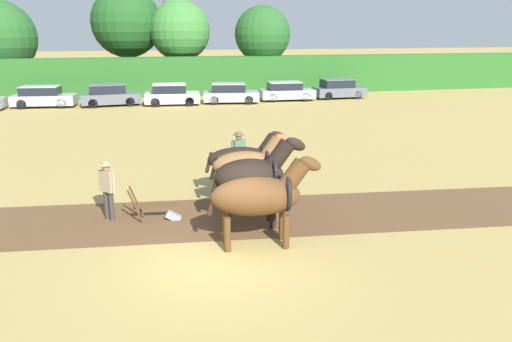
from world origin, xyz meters
The scene contains 19 objects.
ground_plane centered at (0.00, 0.00, 0.00)m, with size 240.00×240.00×0.00m, color #A88E4C.
plowed_furrow_strip centered at (-4.01, 3.29, 0.00)m, with size 35.51×3.42×0.01m, color brown.
hedgerow centered at (0.00, 31.12, 1.58)m, with size 73.33×1.73×3.15m, color #286023.
tree_left centered at (-2.75, 35.52, 5.88)m, with size 6.01×6.01×8.90m.
tree_center_left centered at (1.75, 33.88, 5.20)m, with size 5.17×5.17×7.80m.
tree_center centered at (8.73, 32.71, 4.90)m, with size 4.83×4.83×7.33m.
draft_horse_lead_left centered at (1.21, 0.73, 1.35)m, with size 2.97×1.24×2.41m.
draft_horse_lead_right centered at (1.34, 2.11, 1.47)m, with size 2.71×1.21×2.61m.
draft_horse_trail_left centered at (1.47, 3.48, 1.40)m, with size 2.64×1.06×2.43m.
draft_horse_trail_right centered at (1.59, 4.86, 1.24)m, with size 2.82×1.05×2.23m.
plow centered at (-1.25, 3.04, 0.31)m, with size 1.52×0.49×1.13m.
farmer_at_plow centered at (-2.69, 3.43, 1.05)m, with size 0.49×0.53×1.78m.
farmer_beside_team centered at (1.80, 6.87, 1.02)m, with size 0.60×0.44×1.73m.
parked_car_center_left centered at (-8.57, 26.89, 0.73)m, with size 4.45×2.16×1.50m.
parked_car_center centered at (-4.01, 26.58, 0.75)m, with size 4.30×2.20×1.57m.
parked_car_center_right centered at (0.36, 25.99, 0.74)m, with size 4.03×2.08×1.54m.
parked_car_right centered at (4.71, 25.99, 0.72)m, with size 4.29×2.35×1.49m.
parked_car_far_right centered at (9.18, 26.44, 0.71)m, with size 4.23×1.98×1.45m.
parked_car_end_right centered at (13.62, 26.80, 0.74)m, with size 4.06×1.91×1.54m.
Camera 1 is at (-1.45, -10.89, 5.42)m, focal length 35.00 mm.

